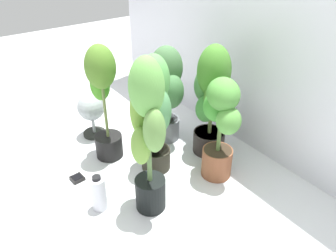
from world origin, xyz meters
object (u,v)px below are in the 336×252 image
(potted_plant_front_left, at_px, (103,96))
(potted_plant_back_center, at_px, (211,96))
(potted_plant_back_left, at_px, (166,89))
(potted_plant_front_right, at_px, (147,130))
(hygrometer_box, at_px, (77,178))
(potted_plant_back_right, at_px, (220,123))
(floor_fan, at_px, (91,109))
(nutrient_bottle, at_px, (99,193))
(potted_plant_center, at_px, (154,108))

(potted_plant_front_left, height_order, potted_plant_back_center, potted_plant_front_left)
(potted_plant_back_left, relative_size, potted_plant_back_center, 0.92)
(potted_plant_front_right, height_order, hygrometer_box, potted_plant_front_right)
(potted_plant_back_right, bearing_deg, potted_plant_front_left, -142.28)
(floor_fan, bearing_deg, potted_plant_front_left, 71.75)
(hygrometer_box, height_order, nutrient_bottle, nutrient_bottle)
(potted_plant_center, xyz_separation_m, floor_fan, (-0.65, -0.16, -0.24))
(potted_plant_back_left, xyz_separation_m, nutrient_bottle, (0.39, -0.77, -0.32))
(potted_plant_front_right, distance_m, potted_plant_back_right, 0.56)
(potted_plant_front_right, height_order, floor_fan, potted_plant_front_right)
(potted_plant_back_center, bearing_deg, potted_plant_front_left, -122.05)
(floor_fan, bearing_deg, nutrient_bottle, 53.55)
(potted_plant_center, bearing_deg, floor_fan, -165.81)
(potted_plant_back_right, height_order, nutrient_bottle, potted_plant_back_right)
(floor_fan, bearing_deg, potted_plant_back_center, 116.86)
(hygrometer_box, bearing_deg, nutrient_bottle, 87.08)
(potted_plant_back_center, bearing_deg, nutrient_bottle, -85.97)
(potted_plant_front_left, relative_size, hygrometer_box, 9.77)
(potted_plant_center, distance_m, hygrometer_box, 0.72)
(potted_plant_front_left, distance_m, floor_fan, 0.40)
(potted_plant_center, xyz_separation_m, potted_plant_back_right, (0.30, 0.30, -0.07))
(potted_plant_back_center, relative_size, nutrient_bottle, 3.40)
(potted_plant_back_center, bearing_deg, potted_plant_back_right, -29.78)
(potted_plant_back_right, distance_m, floor_fan, 1.07)
(potted_plant_back_left, height_order, nutrient_bottle, potted_plant_back_left)
(potted_plant_center, relative_size, potted_plant_back_left, 1.10)
(potted_plant_front_right, xyz_separation_m, potted_plant_front_left, (-0.63, 0.04, -0.06))
(potted_plant_center, relative_size, nutrient_bottle, 3.42)
(potted_plant_center, height_order, potted_plant_back_right, potted_plant_center)
(potted_plant_back_left, xyz_separation_m, potted_plant_back_right, (0.56, 0.02, -0.03))
(potted_plant_front_right, relative_size, floor_fan, 2.65)
(potted_plant_front_right, distance_m, nutrient_bottle, 0.53)
(potted_plant_back_center, height_order, floor_fan, potted_plant_back_center)
(potted_plant_back_center, xyz_separation_m, floor_fan, (-0.71, -0.61, -0.23))
(potted_plant_back_right, bearing_deg, nutrient_bottle, -102.53)
(potted_plant_back_left, relative_size, potted_plant_back_right, 1.06)
(hygrometer_box, xyz_separation_m, nutrient_bottle, (0.32, 0.01, 0.10))
(potted_plant_back_right, bearing_deg, floor_fan, -153.80)
(potted_plant_front_left, distance_m, nutrient_bottle, 0.66)
(potted_plant_back_left, bearing_deg, potted_plant_front_right, -43.22)
(floor_fan, height_order, nutrient_bottle, floor_fan)
(potted_plant_front_left, height_order, potted_plant_center, potted_plant_front_left)
(potted_plant_front_left, bearing_deg, hygrometer_box, -66.58)
(potted_plant_front_left, bearing_deg, nutrient_bottle, -33.06)
(potted_plant_back_left, height_order, potted_plant_back_center, potted_plant_back_center)
(potted_plant_front_left, relative_size, potted_plant_back_center, 1.02)
(hygrometer_box, xyz_separation_m, floor_fan, (-0.45, 0.34, 0.22))
(hygrometer_box, bearing_deg, potted_plant_back_center, 159.22)
(potted_plant_front_left, bearing_deg, potted_plant_front_right, -4.09)
(potted_plant_back_left, distance_m, potted_plant_back_center, 0.36)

